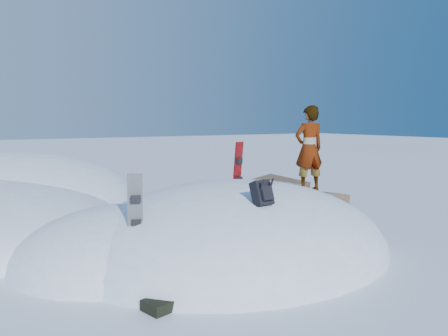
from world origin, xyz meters
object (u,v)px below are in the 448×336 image
backpack (263,193)px  snowboard_red (238,172)px  person (309,149)px  snowboard_dark (136,213)px

backpack → snowboard_red: bearing=65.3°
person → backpack: bearing=40.1°
snowboard_dark → snowboard_red: bearing=49.0°
snowboard_dark → person: person is taller
snowboard_dark → backpack: snowboard_dark is taller
person → snowboard_dark: bearing=16.2°
backpack → snowboard_dark: bearing=156.1°
snowboard_red → snowboard_dark: snowboard_red is taller
snowboard_red → backpack: size_ratio=2.73×
snowboard_red → person: 1.75m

